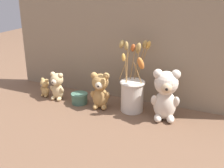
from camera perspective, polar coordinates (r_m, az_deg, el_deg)
name	(u,v)px	position (r m, az deg, el deg)	size (l,w,h in m)	color
ground_plane	(110,109)	(1.38, -0.34, -5.15)	(4.00, 4.00, 0.00)	brown
backdrop_wall	(124,40)	(1.42, 2.47, 9.00)	(1.29, 0.02, 0.63)	gray
teddy_bear_large	(166,94)	(1.26, 10.82, -2.03)	(0.13, 0.12, 0.24)	beige
teddy_bear_medium	(100,90)	(1.36, -2.41, -1.17)	(0.10, 0.09, 0.18)	tan
teddy_bear_small	(57,85)	(1.49, -11.11, -0.30)	(0.08, 0.08, 0.15)	#DBBC84
teddy_bear_tiny	(45,87)	(1.55, -13.43, -0.58)	(0.06, 0.05, 0.10)	tan
flower_vase	(133,91)	(1.34, 4.19, -1.47)	(0.17, 0.16, 0.34)	silver
decorative_tin_tall	(80,98)	(1.45, -6.52, -2.83)	(0.08, 0.08, 0.05)	#47705B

